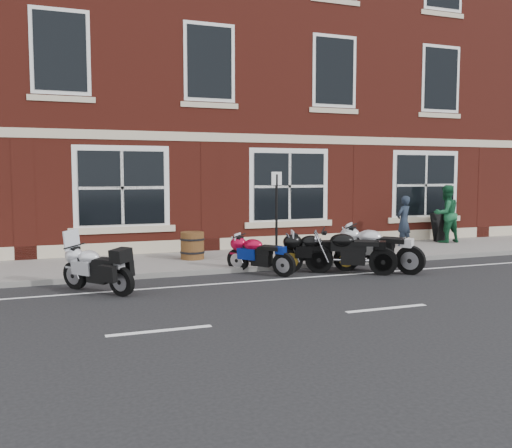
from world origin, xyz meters
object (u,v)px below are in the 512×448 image
at_px(moto_touring_silver, 96,267).
at_px(moto_naked_black, 349,251).
at_px(a_board_sign, 441,227).
at_px(barrel_planter, 192,245).
at_px(parking_sign, 277,211).
at_px(pedestrian_left, 404,221).
at_px(moto_sport_red, 260,254).
at_px(moto_sport_silver, 377,247).
at_px(pedestrian_right, 446,214).
at_px(moto_sport_black, 316,251).

xyz_separation_m(moto_touring_silver, moto_naked_black, (5.75, 0.01, 0.05)).
xyz_separation_m(a_board_sign, barrel_planter, (-8.65, -0.85, -0.11)).
bearing_deg(parking_sign, pedestrian_left, 1.63).
xyz_separation_m(pedestrian_left, barrel_planter, (-6.81, -0.32, -0.42)).
xyz_separation_m(moto_touring_silver, pedestrian_left, (9.52, 3.17, 0.39)).
bearing_deg(moto_sport_red, moto_touring_silver, 155.02).
relative_size(moto_naked_black, pedestrian_left, 1.19).
bearing_deg(moto_touring_silver, parking_sign, -21.58).
height_order(moto_sport_red, moto_sport_silver, moto_sport_silver).
xyz_separation_m(pedestrian_right, barrel_planter, (-8.61, -0.57, -0.58)).
bearing_deg(moto_sport_red, a_board_sign, -15.13).
height_order(moto_touring_silver, pedestrian_left, pedestrian_left).
bearing_deg(barrel_planter, pedestrian_right, 3.77).
bearing_deg(moto_naked_black, moto_sport_red, 102.63).
height_order(pedestrian_right, barrel_planter, pedestrian_right).
distance_m(moto_sport_silver, a_board_sign, 5.98).
relative_size(moto_naked_black, pedestrian_right, 0.99).
bearing_deg(moto_touring_silver, pedestrian_right, -20.96).
relative_size(pedestrian_left, pedestrian_right, 0.83).
bearing_deg(pedestrian_left, moto_sport_black, 10.48).
xyz_separation_m(moto_sport_red, pedestrian_right, (7.53, 2.65, 0.58)).
relative_size(moto_sport_black, parking_sign, 0.86).
distance_m(moto_sport_red, moto_sport_black, 1.40).
height_order(barrel_planter, parking_sign, parking_sign).
bearing_deg(moto_naked_black, pedestrian_right, -24.90).
bearing_deg(moto_sport_black, pedestrian_left, -46.21).
xyz_separation_m(moto_sport_red, a_board_sign, (7.57, 2.93, 0.12)).
height_order(moto_sport_red, pedestrian_right, pedestrian_right).
relative_size(pedestrian_left, parking_sign, 0.68).
relative_size(pedestrian_left, a_board_sign, 1.65).
bearing_deg(moto_sport_silver, pedestrian_right, -1.52).
distance_m(pedestrian_right, a_board_sign, 0.55).
bearing_deg(moto_sport_black, moto_sport_silver, -95.27).
bearing_deg(moto_sport_black, a_board_sign, -50.31).
xyz_separation_m(moto_touring_silver, barrel_planter, (2.70, 2.84, -0.03)).
distance_m(moto_sport_silver, barrel_planter, 4.76).
bearing_deg(moto_naked_black, moto_sport_silver, -50.55).
distance_m(pedestrian_left, parking_sign, 5.44).
bearing_deg(moto_sport_silver, a_board_sign, 0.49).
relative_size(moto_sport_red, parking_sign, 0.68).
bearing_deg(moto_sport_silver, barrel_planter, 108.08).
relative_size(moto_touring_silver, moto_sport_black, 0.79).
height_order(moto_touring_silver, moto_sport_black, moto_touring_silver).
relative_size(moto_sport_black, barrel_planter, 2.75).
relative_size(moto_sport_silver, pedestrian_right, 1.01).
relative_size(moto_touring_silver, moto_sport_silver, 0.83).
distance_m(moto_touring_silver, a_board_sign, 11.94).
distance_m(moto_touring_silver, moto_naked_black, 5.75).
distance_m(moto_sport_silver, moto_naked_black, 0.84).
xyz_separation_m(moto_sport_black, a_board_sign, (6.18, 3.14, 0.08)).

